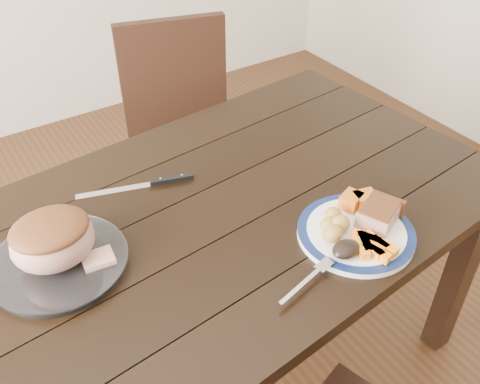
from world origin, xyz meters
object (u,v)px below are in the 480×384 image
roast_joint (53,241)px  carving_knife (157,182)px  chair_far (183,129)px  dining_table (211,240)px  dinner_plate (356,233)px  serving_platter (59,263)px  pork_slice (378,214)px  fork (310,278)px

roast_joint → carving_knife: roast_joint is taller
chair_far → dining_table: bearing=83.1°
dinner_plate → serving_platter: (-0.64, 0.30, 0.00)m
serving_platter → dinner_plate: bearing=-25.1°
chair_far → dinner_plate: 1.03m
chair_far → roast_joint: size_ratio=5.02×
dinner_plate → carving_knife: bearing=124.2°
serving_platter → roast_joint: size_ratio=1.65×
chair_far → serving_platter: (-0.69, -0.70, 0.23)m
chair_far → serving_platter: bearing=61.3°
dining_table → roast_joint: roast_joint is taller
pork_slice → dining_table: bearing=139.5°
chair_far → dinner_plate: (-0.05, -1.00, 0.23)m
pork_slice → roast_joint: (-0.70, 0.30, 0.03)m
dinner_plate → serving_platter: bearing=154.9°
serving_platter → roast_joint: bearing=0.0°
dinner_plate → fork: size_ratio=1.62×
dinner_plate → dining_table: bearing=133.8°
dining_table → roast_joint: size_ratio=9.05×
chair_far → carving_knife: bearing=72.2°
dining_table → carving_knife: (-0.05, 0.19, 0.10)m
fork → roast_joint: 0.57m
chair_far → pork_slice: chair_far is taller
dinner_plate → pork_slice: bearing=-4.8°
chair_far → serving_platter: chair_far is taller
pork_slice → fork: pork_slice is taller
dinner_plate → roast_joint: size_ratio=1.54×
fork → carving_knife: (-0.12, 0.52, -0.01)m
dining_table → fork: (0.06, -0.33, 0.11)m
dinner_plate → fork: bearing=-162.7°
pork_slice → dinner_plate: bearing=175.2°
dining_table → dinner_plate: (0.26, -0.27, 0.10)m
chair_far → roast_joint: bearing=61.3°
fork → roast_joint: bearing=127.7°
dinner_plate → carving_knife: size_ratio=0.92×
dining_table → fork: size_ratio=9.49×
roast_joint → serving_platter: bearing=0.0°
dinner_plate → fork: fork is taller
dinner_plate → serving_platter: size_ratio=0.93×
pork_slice → serving_platter: bearing=156.5°
roast_joint → carving_knife: size_ratio=0.59×
pork_slice → fork: bearing=-168.0°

